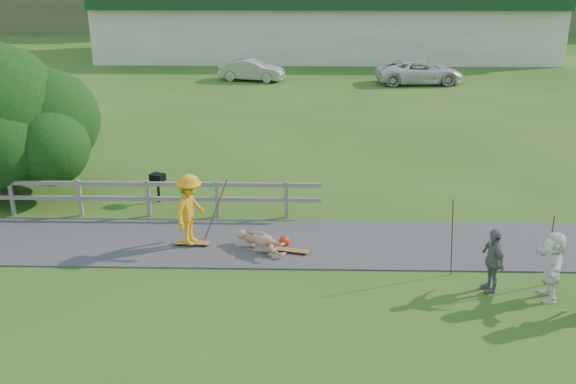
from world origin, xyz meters
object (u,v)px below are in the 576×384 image
skater_rider (190,213)px  spectator_d (552,266)px  skater_fallen (261,241)px  bbq (158,188)px  spectator_b (492,260)px  tree (1,143)px  car_silver (252,70)px  car_white (419,72)px

skater_rider → spectator_d: 8.72m
skater_fallen → bbq: bearing=84.9°
spectator_d → bbq: bearing=-112.0°
spectator_b → tree: (-13.65, 5.93, 0.92)m
skater_rider → spectator_d: bearing=-88.2°
skater_rider → spectator_b: 7.48m
skater_rider → bbq: 3.57m
skater_rider → car_silver: bearing=19.0°
skater_fallen → spectator_b: spectator_b is taller
spectator_d → car_white: spectator_d is taller
spectator_b → skater_fallen: bearing=-121.7°
skater_rider → car_silver: 23.35m
skater_fallen → bbq: 4.83m
car_silver → car_white: car_white is taller
car_silver → skater_fallen: bearing=-163.4°
spectator_b → bbq: (-8.70, 5.35, -0.31)m
spectator_b → car_white: size_ratio=0.30×
bbq → skater_rider: bearing=-40.9°
skater_rider → spectator_d: skater_rider is taller
tree → bbq: (4.94, -0.58, -1.23)m
skater_fallen → spectator_d: size_ratio=0.98×
tree → bbq: tree is taller
spectator_b → car_white: bearing=162.1°
spectator_d → spectator_b: bearing=-97.0°
car_silver → bbq: size_ratio=4.27×
skater_rider → car_white: skater_rider is taller
skater_fallen → car_silver: size_ratio=0.40×
spectator_b → skater_rider: bearing=-119.0°
skater_rider → tree: (-6.49, 3.77, 0.74)m
spectator_d → bbq: size_ratio=1.76×
spectator_b → spectator_d: 1.24m
skater_fallen → tree: (-8.31, 4.04, 1.39)m
car_silver → tree: 20.58m
skater_rider → car_white: 24.62m
car_white → bbq: (-11.22, -19.46, -0.25)m
skater_fallen → car_white: car_white is taller
tree → bbq: size_ratio=7.31×
spectator_d → tree: tree is taller
skater_fallen → car_silver: 23.71m
spectator_b → spectator_d: bearing=63.0°
skater_rider → spectator_d: size_ratio=1.18×
spectator_b → tree: 14.91m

